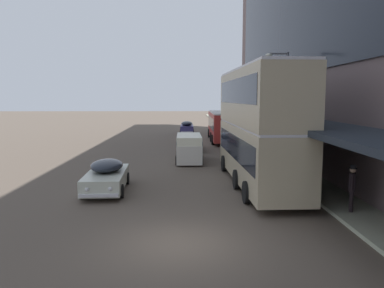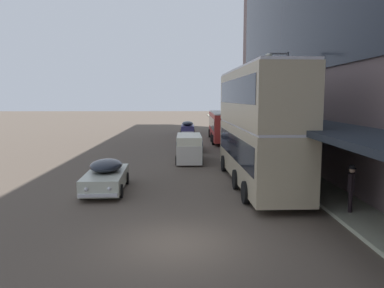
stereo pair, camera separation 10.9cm
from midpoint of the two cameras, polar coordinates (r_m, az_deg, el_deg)
The scene contains 9 objects.
ground at distance 12.35m, azimuth -2.20°, elevation -14.93°, with size 240.00×240.00×0.00m, color brown.
transit_bus_kerbside_front at distance 40.30m, azimuth 4.59°, elevation 2.99°, with size 2.84×10.64×3.11m.
transit_bus_kerbside_rear at distance 19.90m, azimuth 9.83°, elevation 3.15°, with size 2.97×11.39×6.13m.
sedan_second_mid at distance 19.21m, azimuth -13.05°, elevation -4.71°, with size 2.14×4.82×1.55m.
sedan_trailing_near at distance 48.95m, azimuth -0.85°, elevation 2.56°, with size 1.80×4.56×1.61m.
sedan_second_near at distance 33.32m, azimuth -0.34°, elevation 0.43°, with size 2.04×4.92×1.57m.
vw_van at distance 27.17m, azimuth -0.58°, elevation -0.41°, with size 1.92×4.55×1.96m.
pedestrian_at_kerb at distance 16.06m, azimuth 23.02°, elevation -5.90°, with size 0.39×0.57×1.86m.
street_lamp at distance 25.02m, azimuth 13.69°, elevation 6.36°, with size 1.50×0.28×7.37m.
Camera 1 is at (0.17, -11.45, 4.62)m, focal length 35.00 mm.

